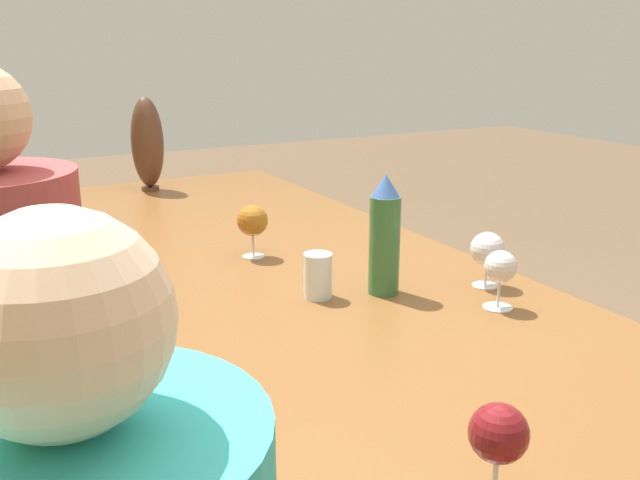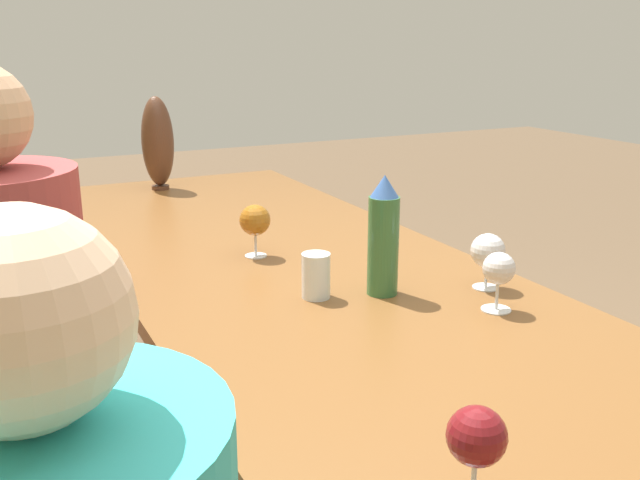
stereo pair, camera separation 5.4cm
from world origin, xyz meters
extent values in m
cube|color=brown|center=(0.00, 0.00, 0.76)|extent=(2.95, 0.91, 0.04)
cylinder|color=brown|center=(1.37, -0.36, 0.37)|extent=(0.07, 0.07, 0.74)
cylinder|color=brown|center=(1.37, 0.36, 0.37)|extent=(0.07, 0.07, 0.74)
cylinder|color=#336638|center=(-0.09, -0.08, 0.89)|extent=(0.07, 0.07, 0.23)
cone|color=#33599E|center=(-0.09, -0.08, 1.03)|extent=(0.06, 0.06, 0.05)
cylinder|color=silver|center=(-0.05, 0.06, 0.83)|extent=(0.07, 0.07, 0.10)
cylinder|color=#4C2D1E|center=(1.29, 0.09, 0.78)|extent=(0.07, 0.07, 0.01)
ellipsoid|color=#4C2D1E|center=(1.29, 0.09, 0.96)|extent=(0.12, 0.12, 0.34)
cylinder|color=silver|center=(-0.29, -0.25, 0.78)|extent=(0.07, 0.07, 0.00)
cylinder|color=silver|center=(-0.29, -0.25, 0.81)|extent=(0.01, 0.01, 0.06)
sphere|color=silver|center=(-0.29, -0.25, 0.87)|extent=(0.07, 0.07, 0.07)
cylinder|color=silver|center=(-0.81, 0.22, 0.81)|extent=(0.01, 0.01, 0.07)
sphere|color=maroon|center=(-0.81, 0.22, 0.88)|extent=(0.08, 0.08, 0.08)
cylinder|color=silver|center=(-0.17, -0.32, 0.78)|extent=(0.06, 0.06, 0.00)
cylinder|color=silver|center=(-0.17, -0.32, 0.81)|extent=(0.01, 0.01, 0.06)
sphere|color=silver|center=(-0.17, -0.32, 0.87)|extent=(0.08, 0.08, 0.08)
cylinder|color=silver|center=(0.31, 0.07, 0.78)|extent=(0.06, 0.06, 0.00)
cylinder|color=silver|center=(0.31, 0.07, 0.81)|extent=(0.01, 0.01, 0.06)
sphere|color=#995B19|center=(0.31, 0.07, 0.88)|extent=(0.08, 0.08, 0.08)
cube|color=brown|center=(0.20, 0.71, 0.46)|extent=(0.44, 0.44, 0.04)
cylinder|color=brown|center=(0.39, 0.52, 0.22)|extent=(0.04, 0.04, 0.44)
sphere|color=beige|center=(-0.80, 0.71, 1.12)|extent=(0.20, 0.20, 0.20)
camera|label=1|loc=(-1.39, 0.78, 1.35)|focal=40.00mm
camera|label=2|loc=(-1.42, 0.73, 1.35)|focal=40.00mm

